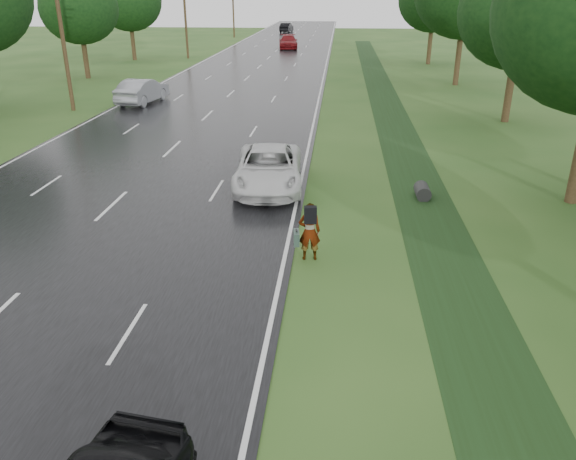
{
  "coord_description": "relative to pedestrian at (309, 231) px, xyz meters",
  "views": [
    {
      "loc": [
        8.18,
        -10.64,
        7.38
      ],
      "look_at": [
        6.93,
        3.4,
        1.3
      ],
      "focal_mm": 35.0,
      "sensor_mm": 36.0,
      "label": 1
    }
  ],
  "objects": [
    {
      "name": "edge_stripe_west",
      "position": [
        -14.2,
        40.71,
        -0.86
      ],
      "size": [
        0.12,
        180.0,
        0.01
      ],
      "primitive_type": "cube",
      "color": "silver",
      "rests_on": "road"
    },
    {
      "name": "pedestrian",
      "position": [
        0.0,
        0.0,
        0.0
      ],
      "size": [
        0.84,
        0.69,
        1.76
      ],
      "rotation": [
        0.0,
        0.0,
        3.26
      ],
      "color": "#A5998C",
      "rests_on": "ground"
    },
    {
      "name": "far_car_red",
      "position": [
        -6.17,
        62.69,
        -0.03
      ],
      "size": [
        2.96,
        6.02,
        1.69
      ],
      "primitive_type": "imported",
      "rotation": [
        0.0,
        0.0,
        0.1
      ],
      "color": "maroon",
      "rests_on": "road"
    },
    {
      "name": "silver_sedan",
      "position": [
        -12.81,
        23.38,
        -0.04
      ],
      "size": [
        2.45,
        5.26,
        1.67
      ],
      "primitive_type": "imported",
      "rotation": [
        0.0,
        0.0,
        3.0
      ],
      "color": "gray",
      "rests_on": "road"
    },
    {
      "name": "white_pickup",
      "position": [
        -1.95,
        6.35,
        -0.09
      ],
      "size": [
        3.0,
        5.76,
        1.55
      ],
      "primitive_type": "imported",
      "rotation": [
        0.0,
        0.0,
        0.08
      ],
      "color": "silver",
      "rests_on": "road"
    },
    {
      "name": "road",
      "position": [
        -7.45,
        40.71,
        -0.89
      ],
      "size": [
        14.0,
        180.0,
        0.04
      ],
      "primitive_type": "cube",
      "color": "black",
      "rests_on": "ground"
    },
    {
      "name": "utility_pole_far",
      "position": [
        -16.65,
        50.71,
        4.29
      ],
      "size": [
        1.6,
        0.26,
        10.0
      ],
      "color": "#3B2D18",
      "rests_on": "ground"
    },
    {
      "name": "tree_east_c",
      "position": [
        10.75,
        19.71,
        5.23
      ],
      "size": [
        7.0,
        7.0,
        9.29
      ],
      "color": "#3B2D18",
      "rests_on": "ground"
    },
    {
      "name": "edge_stripe_east",
      "position": [
        -0.7,
        40.71,
        -0.86
      ],
      "size": [
        0.12,
        180.0,
        0.01
      ],
      "primitive_type": "cube",
      "color": "silver",
      "rests_on": "road"
    },
    {
      "name": "tree_west_d",
      "position": [
        -21.65,
        34.71,
        4.92
      ],
      "size": [
        6.6,
        6.6,
        8.8
      ],
      "color": "#3B2D18",
      "rests_on": "ground"
    },
    {
      "name": "far_car_dark",
      "position": [
        -9.13,
        92.42,
        -0.07
      ],
      "size": [
        2.21,
        5.03,
        1.61
      ],
      "primitive_type": "imported",
      "rotation": [
        0.0,
        0.0,
        3.03
      ],
      "color": "black",
      "rests_on": "road"
    },
    {
      "name": "utility_pole_mid",
      "position": [
        -16.65,
        20.71,
        4.29
      ],
      "size": [
        1.6,
        0.26,
        10.0
      ],
      "color": "#3B2D18",
      "rests_on": "ground"
    },
    {
      "name": "utility_pole_distant",
      "position": [
        -16.65,
        80.71,
        4.29
      ],
      "size": [
        1.6,
        0.26,
        10.0
      ],
      "color": "#3B2D18",
      "rests_on": "ground"
    },
    {
      "name": "drainage_ditch",
      "position": [
        4.05,
        14.41,
        -0.87
      ],
      "size": [
        2.2,
        120.0,
        0.56
      ],
      "color": "black",
      "rests_on": "ground"
    },
    {
      "name": "center_line",
      "position": [
        -7.45,
        40.71,
        -0.86
      ],
      "size": [
        0.12,
        180.0,
        0.01
      ],
      "primitive_type": "cube",
      "color": "silver",
      "rests_on": "road"
    },
    {
      "name": "tree_west_f",
      "position": [
        -22.25,
        48.71,
        5.23
      ],
      "size": [
        7.0,
        7.0,
        9.29
      ],
      "color": "#3B2D18",
      "rests_on": "ground"
    }
  ]
}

